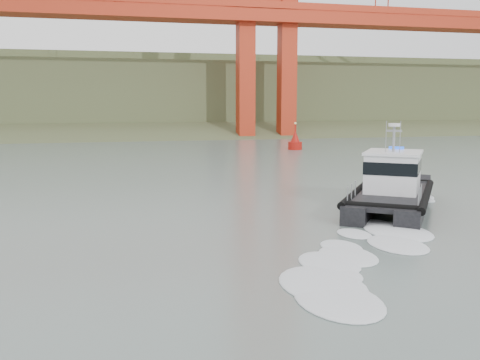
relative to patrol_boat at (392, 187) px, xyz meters
name	(u,v)px	position (x,y,z in m)	size (l,w,h in m)	color
ground	(273,255)	(-10.32, -8.06, -1.39)	(400.00, 400.00, 0.00)	slate
headlands	(134,101)	(-10.32, 117.44, 5.65)	(500.00, 105.36, 27.12)	#3F4D2C
patrol_boat	(392,187)	(0.00, 0.00, 0.00)	(10.07, 11.76, 5.57)	black
nav_buoy	(295,142)	(8.52, 41.81, -0.31)	(1.97, 1.97, 4.11)	#A2120B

